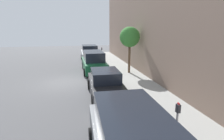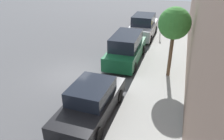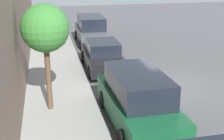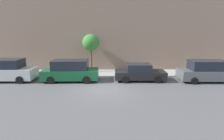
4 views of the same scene
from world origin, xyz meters
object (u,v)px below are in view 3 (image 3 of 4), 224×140
parked_sedan_second (103,56)px  parking_meter_near (66,32)px  parked_minivan_third (137,99)px  parked_minivan_nearest (91,30)px  street_tree (45,29)px

parked_sedan_second → parking_meter_near: size_ratio=3.17×
parked_sedan_second → parked_minivan_third: (-0.07, 6.21, 0.20)m
parked_minivan_nearest → parked_minivan_third: 12.16m
parked_minivan_nearest → street_tree: bearing=73.3°
parked_sedan_second → street_tree: (2.89, 4.67, 2.48)m
parked_minivan_nearest → street_tree: (3.19, 10.63, 2.28)m
parked_minivan_third → parking_meter_near: 11.41m
parked_minivan_third → parking_meter_near: parked_minivan_third is taller
street_tree → parked_minivan_third: bearing=152.7°
parked_minivan_nearest → parked_minivan_third: bearing=88.9°
parked_minivan_third → parked_sedan_second: bearing=-89.3°
parked_minivan_nearest → street_tree: street_tree is taller
street_tree → parked_minivan_nearest: bearing=-106.7°
parked_sedan_second → parked_minivan_nearest: bearing=-92.9°
parked_minivan_nearest → parking_meter_near: parked_minivan_nearest is taller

